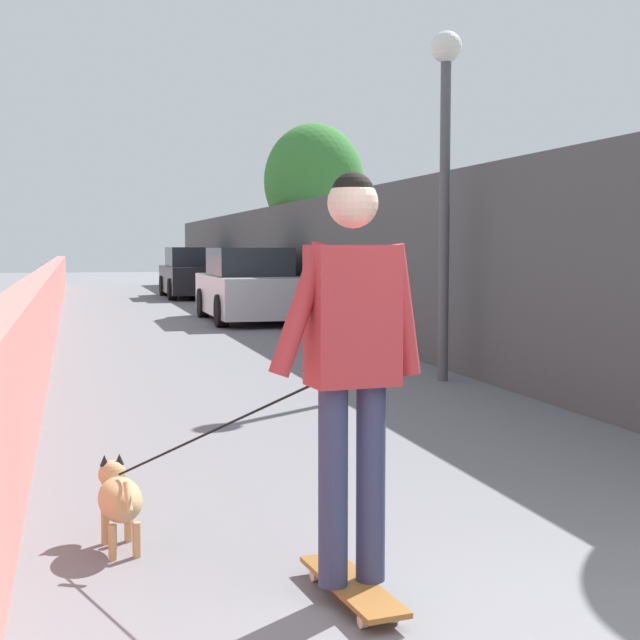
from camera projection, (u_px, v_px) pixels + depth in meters
name	position (u px, v px, depth m)	size (l,w,h in m)	color
ground_plane	(197.00, 334.00, 16.21)	(80.00, 80.00, 0.00)	slate
wall_left	(43.00, 312.00, 13.56)	(48.00, 0.30, 1.17)	#CC726B
fence_right	(369.00, 265.00, 14.86)	(48.00, 0.30, 2.52)	#4C4C4C
tree_right_mid	(314.00, 182.00, 21.69)	(2.40, 2.40, 4.51)	#473523
lamp_post	(445.00, 141.00, 10.35)	(0.36, 0.36, 4.01)	#4C4C51
skateboard	(352.00, 586.00, 4.00)	(0.82, 0.28, 0.08)	brown
person_skateboarder	(352.00, 344.00, 3.91)	(0.26, 0.72, 1.80)	#333859
dog	(120.00, 497.00, 4.68)	(1.30, 1.09, 1.06)	tan
car_near	(249.00, 287.00, 18.92)	(4.13, 1.80, 1.54)	silver
car_far	(193.00, 274.00, 27.67)	(4.17, 1.80, 1.54)	black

